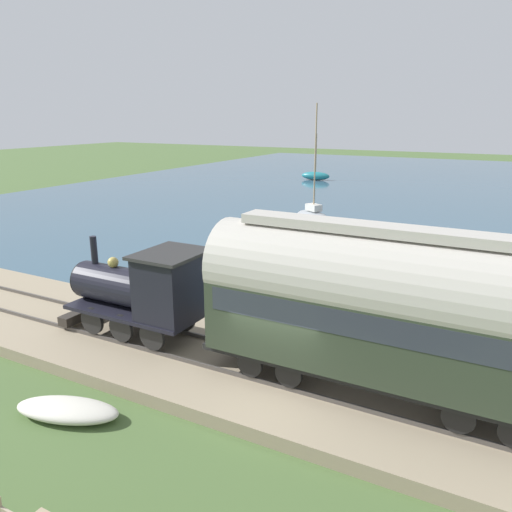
% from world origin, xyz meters
% --- Properties ---
extents(ground_plane, '(200.00, 200.00, 0.00)m').
position_xyz_m(ground_plane, '(0.00, 0.00, 0.00)').
color(ground_plane, '#476033').
extents(harbor_water, '(80.00, 80.00, 0.01)m').
position_xyz_m(harbor_water, '(43.85, 0.00, 0.00)').
color(harbor_water, '#38566B').
rests_on(harbor_water, ground).
extents(rail_embankment, '(5.48, 56.00, 0.51)m').
position_xyz_m(rail_embankment, '(0.81, 0.00, 0.20)').
color(rail_embankment, gray).
rests_on(rail_embankment, ground).
extents(steam_locomotive, '(2.22, 5.17, 3.10)m').
position_xyz_m(steam_locomotive, '(0.81, 5.16, 2.12)').
color(steam_locomotive, black).
rests_on(steam_locomotive, rail_embankment).
extents(passenger_coach, '(2.44, 9.41, 4.48)m').
position_xyz_m(passenger_coach, '(0.81, -2.46, 2.94)').
color(passenger_coach, black).
rests_on(passenger_coach, rail_embankment).
extents(sailboat_gray, '(2.75, 3.64, 8.27)m').
position_xyz_m(sailboat_gray, '(21.07, 7.40, 0.68)').
color(sailboat_gray, gray).
rests_on(sailboat_gray, harbor_water).
extents(sailboat_teal, '(1.32, 3.52, 5.42)m').
position_xyz_m(sailboat_teal, '(45.40, 16.88, 0.53)').
color(sailboat_teal, '#1E707A').
rests_on(sailboat_teal, harbor_water).
extents(rowboat_far_out, '(1.40, 1.94, 0.42)m').
position_xyz_m(rowboat_far_out, '(5.42, 9.80, 0.22)').
color(rowboat_far_out, beige).
rests_on(rowboat_far_out, harbor_water).
extents(rowboat_off_pier, '(2.73, 2.34, 0.35)m').
position_xyz_m(rowboat_off_pier, '(10.96, 6.56, 0.18)').
color(rowboat_off_pier, '#B7B2A3').
rests_on(rowboat_off_pier, harbor_water).
extents(rowboat_near_shore, '(1.98, 2.00, 0.48)m').
position_xyz_m(rowboat_near_shore, '(10.58, -1.86, 0.25)').
color(rowboat_near_shore, silver).
rests_on(rowboat_near_shore, harbor_water).
extents(beached_dinghy, '(1.88, 3.00, 0.44)m').
position_xyz_m(beached_dinghy, '(-3.28, 4.38, 0.22)').
color(beached_dinghy, beige).
rests_on(beached_dinghy, ground).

